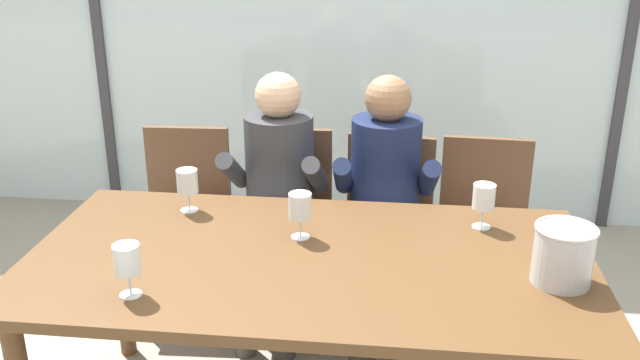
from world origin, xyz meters
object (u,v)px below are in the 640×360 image
person_charcoal_jacket (276,186)px  wine_glass_by_right_taster (187,183)px  chair_center (386,216)px  person_navy_polo (385,191)px  chair_left_of_center (288,207)px  chair_right_of_center (483,219)px  wine_glass_center_pour (300,207)px  wine_glass_near_bucket (127,262)px  wine_glass_by_left_taster (484,197)px  chair_near_curtain (185,205)px  ice_bucket_primary (563,254)px  dining_table (309,275)px

person_charcoal_jacket → wine_glass_by_right_taster: (-0.27, -0.45, 0.18)m
chair_center → person_navy_polo: (-0.01, -0.11, 0.17)m
chair_center → person_charcoal_jacket: bearing=-160.6°
chair_left_of_center → chair_right_of_center: bearing=-5.7°
person_navy_polo → wine_glass_center_pour: size_ratio=6.95×
person_navy_polo → chair_center: bearing=83.6°
chair_center → wine_glass_near_bucket: size_ratio=5.11×
wine_glass_near_bucket → wine_glass_center_pour: (0.47, 0.47, 0.00)m
chair_center → wine_glass_by_right_taster: (-0.78, -0.56, 0.35)m
chair_center → person_navy_polo: bearing=-87.6°
wine_glass_by_left_taster → wine_glass_by_right_taster: 1.15m
chair_near_curtain → wine_glass_by_right_taster: bearing=-73.1°
wine_glass_near_bucket → person_navy_polo: bearing=55.6°
ice_bucket_primary → wine_glass_by_left_taster: bearing=117.8°
person_navy_polo → wine_glass_by_right_taster: 0.91m
wine_glass_by_left_taster → chair_near_curtain: bearing=155.8°
ice_bucket_primary → wine_glass_by_left_taster: (-0.21, 0.40, 0.02)m
person_charcoal_jacket → wine_glass_by_left_taster: (0.88, -0.48, 0.18)m
person_charcoal_jacket → wine_glass_center_pour: person_charcoal_jacket is taller
ice_bucket_primary → chair_right_of_center: bearing=96.8°
chair_left_of_center → wine_glass_by_left_taster: size_ratio=5.11×
person_charcoal_jacket → wine_glass_by_left_taster: 1.01m
wine_glass_center_pour → wine_glass_near_bucket: bearing=-134.8°
person_charcoal_jacket → wine_glass_near_bucket: size_ratio=6.95×
wine_glass_by_left_taster → ice_bucket_primary: bearing=-62.2°
chair_right_of_center → wine_glass_center_pour: size_ratio=5.11×
chair_center → ice_bucket_primary: (0.58, -0.99, 0.33)m
chair_right_of_center → wine_glass_by_left_taster: (-0.09, -0.60, 0.35)m
ice_bucket_primary → wine_glass_by_left_taster: 0.45m
wine_glass_by_right_taster → person_charcoal_jacket: bearing=58.5°
ice_bucket_primary → wine_glass_center_pour: (-0.88, 0.23, 0.02)m
chair_left_of_center → person_navy_polo: size_ratio=0.74×
chair_center → ice_bucket_primary: size_ratio=4.50×
wine_glass_center_pour → chair_center: bearing=68.1°
person_charcoal_jacket → ice_bucket_primary: bearing=-37.0°
chair_near_curtain → ice_bucket_primary: (1.57, -1.01, 0.33)m
ice_bucket_primary → wine_glass_by_right_taster: bearing=162.6°
person_charcoal_jacket → person_navy_polo: 0.50m
chair_center → wine_glass_near_bucket: wine_glass_near_bucket is taller
wine_glass_by_right_taster → ice_bucket_primary: bearing=-17.4°
chair_center → wine_glass_near_bucket: bearing=-115.4°
chair_right_of_center → wine_glass_center_pour: wine_glass_center_pour is taller
person_charcoal_jacket → chair_near_curtain: bearing=166.3°
dining_table → wine_glass_center_pour: wine_glass_center_pour is taller
dining_table → wine_glass_near_bucket: (-0.52, -0.33, 0.19)m
person_charcoal_jacket → wine_glass_by_left_taster: size_ratio=6.95×
ice_bucket_primary → person_charcoal_jacket: bearing=141.1°
chair_near_curtain → chair_right_of_center: bearing=-3.3°
chair_left_of_center → wine_glass_center_pour: (0.18, -0.80, 0.35)m
chair_center → wine_glass_by_left_taster: wine_glass_by_left_taster is taller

